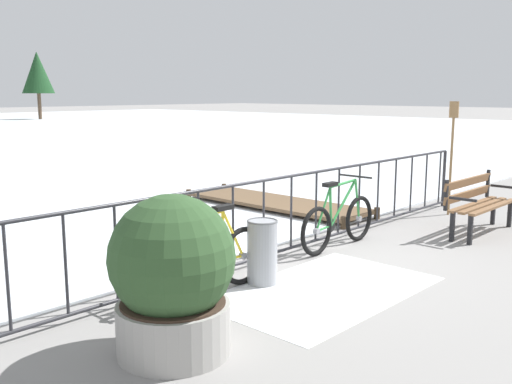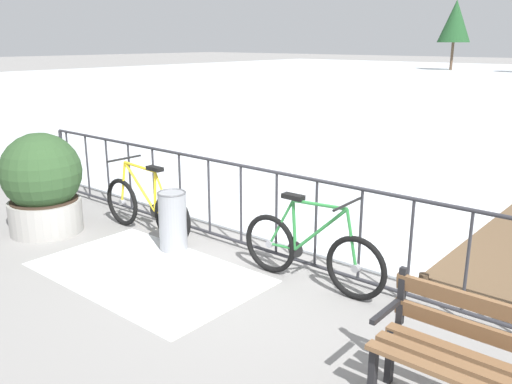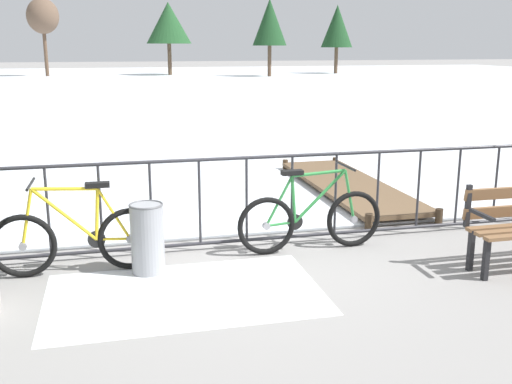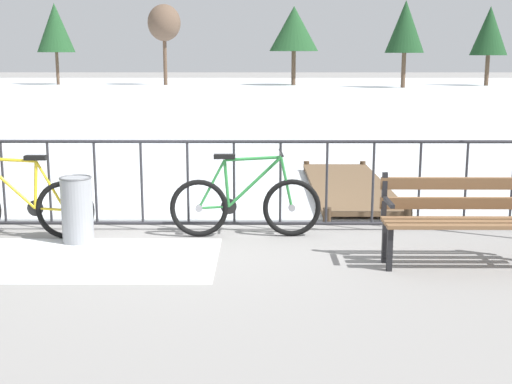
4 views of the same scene
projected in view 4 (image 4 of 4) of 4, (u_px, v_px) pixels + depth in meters
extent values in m
plane|color=gray|center=(189.00, 230.00, 8.07)|extent=(160.00, 160.00, 0.00)
cube|color=silver|center=(244.00, 95.00, 35.92)|extent=(80.00, 56.00, 0.03)
cube|color=white|center=(91.00, 259.00, 6.90)|extent=(2.57, 1.56, 0.01)
cylinder|color=#2D2D33|center=(187.00, 141.00, 7.86)|extent=(9.00, 0.04, 0.04)
cylinder|color=#2D2D33|center=(189.00, 223.00, 8.05)|extent=(9.00, 0.04, 0.04)
cylinder|color=#2D2D33|center=(3.00, 183.00, 7.97)|extent=(0.03, 0.03, 0.97)
cylinder|color=#2D2D33|center=(49.00, 183.00, 7.97)|extent=(0.03, 0.03, 0.97)
cylinder|color=#2D2D33|center=(96.00, 183.00, 7.96)|extent=(0.03, 0.03, 0.97)
cylinder|color=#2D2D33|center=(142.00, 183.00, 7.96)|extent=(0.03, 0.03, 0.97)
cylinder|color=#2D2D33|center=(188.00, 183.00, 7.96)|extent=(0.03, 0.03, 0.97)
cylinder|color=#2D2D33|center=(234.00, 183.00, 7.96)|extent=(0.03, 0.03, 0.97)
cylinder|color=#2D2D33|center=(280.00, 183.00, 7.95)|extent=(0.03, 0.03, 0.97)
cylinder|color=#2D2D33|center=(327.00, 183.00, 7.95)|extent=(0.03, 0.03, 0.97)
cylinder|color=#2D2D33|center=(373.00, 183.00, 7.95)|extent=(0.03, 0.03, 0.97)
cylinder|color=#2D2D33|center=(419.00, 183.00, 7.94)|extent=(0.03, 0.03, 0.97)
cylinder|color=#2D2D33|center=(466.00, 183.00, 7.94)|extent=(0.03, 0.03, 0.97)
cylinder|color=#2D2D33|center=(512.00, 183.00, 7.94)|extent=(0.03, 0.03, 0.97)
torus|color=black|center=(65.00, 210.00, 7.61)|extent=(0.66, 0.07, 0.66)
cylinder|color=gray|center=(65.00, 210.00, 7.61)|extent=(0.08, 0.06, 0.08)
cylinder|color=yellow|center=(36.00, 185.00, 7.56)|extent=(0.08, 0.04, 0.53)
cylinder|color=yellow|center=(7.00, 183.00, 7.57)|extent=(0.61, 0.05, 0.59)
cylinder|color=yellow|center=(8.00, 160.00, 7.51)|extent=(0.63, 0.05, 0.07)
cylinder|color=yellow|center=(50.00, 209.00, 7.61)|extent=(0.34, 0.03, 0.05)
cylinder|color=yellow|center=(51.00, 186.00, 7.56)|extent=(0.32, 0.03, 0.56)
cube|color=black|center=(36.00, 158.00, 7.50)|extent=(0.24, 0.10, 0.05)
cylinder|color=black|center=(35.00, 208.00, 7.61)|extent=(0.18, 0.02, 0.18)
torus|color=black|center=(199.00, 208.00, 7.70)|extent=(0.66, 0.08, 0.66)
cylinder|color=gray|center=(199.00, 208.00, 7.70)|extent=(0.08, 0.06, 0.08)
torus|color=black|center=(292.00, 208.00, 7.73)|extent=(0.66, 0.08, 0.66)
cylinder|color=gray|center=(292.00, 208.00, 7.73)|extent=(0.08, 0.06, 0.08)
cylinder|color=#2D843D|center=(227.00, 183.00, 7.65)|extent=(0.08, 0.04, 0.53)
cylinder|color=#2D843D|center=(255.00, 182.00, 7.66)|extent=(0.61, 0.05, 0.59)
cylinder|color=#2D843D|center=(253.00, 159.00, 7.61)|extent=(0.63, 0.05, 0.07)
cylinder|color=#2D843D|center=(214.00, 207.00, 7.70)|extent=(0.34, 0.04, 0.05)
cylinder|color=#2D843D|center=(212.00, 184.00, 7.65)|extent=(0.32, 0.04, 0.56)
cylinder|color=#2D843D|center=(286.00, 183.00, 7.67)|extent=(0.16, 0.04, 0.59)
cube|color=black|center=(225.00, 156.00, 7.59)|extent=(0.24, 0.11, 0.05)
cylinder|color=black|center=(281.00, 153.00, 7.60)|extent=(0.04, 0.52, 0.03)
cylinder|color=black|center=(229.00, 206.00, 7.71)|extent=(0.18, 0.03, 0.18)
cube|color=brown|center=(462.00, 219.00, 6.72)|extent=(1.60, 0.10, 0.04)
cube|color=brown|center=(467.00, 223.00, 6.57)|extent=(1.60, 0.10, 0.04)
cube|color=brown|center=(472.00, 227.00, 6.42)|extent=(1.60, 0.10, 0.04)
cube|color=brown|center=(460.00, 203.00, 6.79)|extent=(1.60, 0.05, 0.12)
cube|color=brown|center=(462.00, 183.00, 6.75)|extent=(1.60, 0.05, 0.12)
cube|color=black|center=(390.00, 248.00, 6.49)|extent=(0.05, 0.06, 0.44)
cube|color=black|center=(385.00, 241.00, 6.75)|extent=(0.05, 0.06, 0.44)
cube|color=black|center=(384.00, 195.00, 6.78)|extent=(0.05, 0.04, 0.45)
cube|color=black|center=(389.00, 202.00, 6.54)|extent=(0.04, 0.40, 0.04)
cylinder|color=gray|center=(77.00, 210.00, 7.47)|extent=(0.34, 0.34, 0.72)
torus|color=#545558|center=(75.00, 178.00, 7.40)|extent=(0.35, 0.35, 0.02)
cube|color=brown|center=(348.00, 186.00, 10.17)|extent=(1.10, 3.76, 0.06)
cylinder|color=#433323|center=(327.00, 216.00, 8.33)|extent=(0.10, 0.10, 0.20)
cylinder|color=#433323|center=(408.00, 216.00, 8.33)|extent=(0.10, 0.10, 0.20)
cylinder|color=#433323|center=(306.00, 167.00, 12.03)|extent=(0.10, 0.10, 0.20)
cylinder|color=#433323|center=(363.00, 167.00, 12.02)|extent=(0.10, 0.10, 0.20)
cylinder|color=brown|center=(404.00, 59.00, 43.58)|extent=(0.27, 0.27, 3.71)
cone|color=#193D1E|center=(405.00, 27.00, 43.19)|extent=(2.47, 2.47, 3.27)
cylinder|color=brown|center=(165.00, 59.00, 47.71)|extent=(0.26, 0.26, 3.61)
ellipsoid|color=brown|center=(164.00, 23.00, 47.23)|extent=(2.28, 2.28, 2.51)
cylinder|color=brown|center=(294.00, 57.00, 47.41)|extent=(0.30, 0.30, 3.94)
cone|color=#1E4723|center=(294.00, 29.00, 47.03)|extent=(3.39, 3.39, 3.03)
cylinder|color=brown|center=(488.00, 60.00, 46.71)|extent=(0.28, 0.28, 3.46)
cone|color=#193D1E|center=(490.00, 31.00, 46.33)|extent=(2.50, 2.50, 3.27)
cylinder|color=brown|center=(57.00, 58.00, 48.42)|extent=(0.22, 0.22, 3.82)
cone|color=#1E4723|center=(55.00, 28.00, 48.01)|extent=(2.64, 2.64, 3.38)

